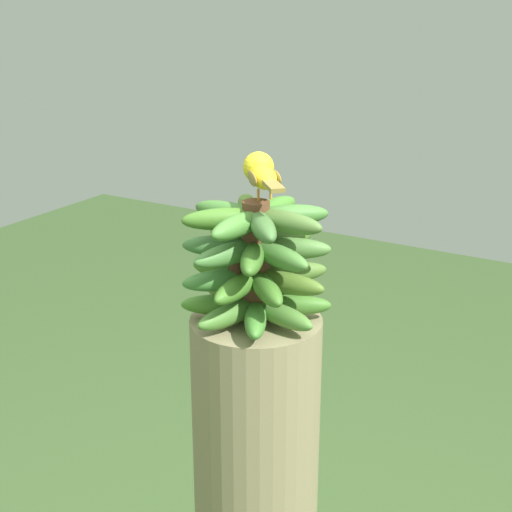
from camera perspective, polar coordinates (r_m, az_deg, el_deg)
The scene contains 2 objects.
banana_bunch at distance 1.49m, azimuth -0.01°, elevation -0.44°, with size 0.30×0.30×0.24m.
perched_bird at distance 1.47m, azimuth 0.38°, elevation 6.19°, with size 0.17×0.16×0.08m.
Camera 1 is at (1.20, 0.71, 1.81)m, focal length 54.17 mm.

